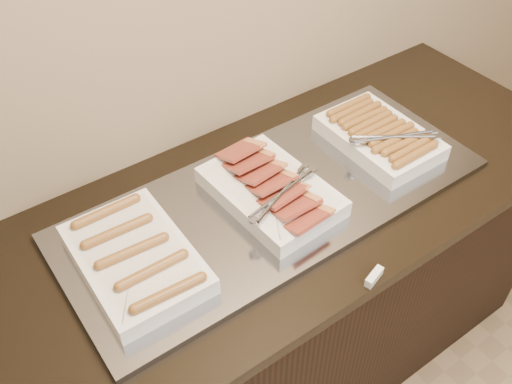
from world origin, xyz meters
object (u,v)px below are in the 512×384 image
Objects in this scene: counter at (265,301)px; dish_right at (380,135)px; warming_tray at (275,198)px; dish_center at (271,190)px; dish_left at (135,258)px.

dish_right is (0.42, -0.00, 0.50)m from counter.
warming_tray is 3.01× the size of dish_center.
dish_left is at bearing 180.00° from warming_tray.
dish_center is at bearing -179.62° from dish_right.
dish_right is (0.39, -0.00, 0.04)m from warming_tray.
warming_tray is at bearing 179.82° from dish_right.
dish_center is at bearing -167.52° from warming_tray.
dish_center is 0.41m from dish_right.
warming_tray is at bearing 0.00° from counter.
dish_center reaches higher than counter.
dish_right is at bearing -3.19° from dish_center.
dish_right reaches higher than counter.
dish_right reaches higher than dish_left.
dish_left is 0.82m from dish_right.
warming_tray is 3.17× the size of dish_left.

